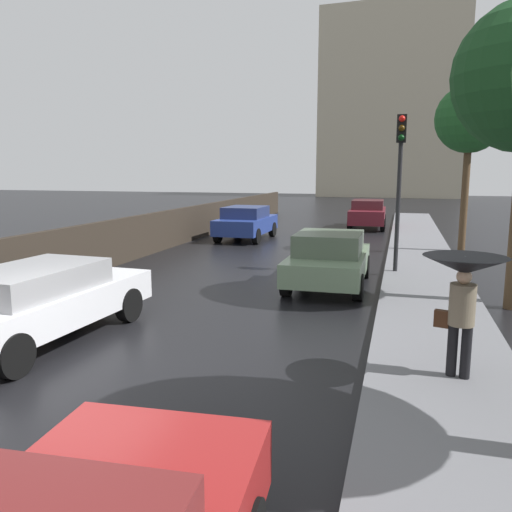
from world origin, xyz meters
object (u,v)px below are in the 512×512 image
car_blue_near_kerb (246,222)px  car_green_mid_road (329,259)px  traffic_light (400,164)px  street_tree_near (470,120)px  pedestrian_with_umbrella_near (464,279)px  car_white_far_lane (40,300)px  car_maroon_behind_camera (368,213)px

car_blue_near_kerb → car_green_mid_road: car_blue_near_kerb is taller
traffic_light → street_tree_near: 5.24m
car_blue_near_kerb → street_tree_near: (8.61, -1.77, 3.93)m
car_green_mid_road → pedestrian_with_umbrella_near: pedestrian_with_umbrella_near is taller
car_green_mid_road → traffic_light: traffic_light is taller
car_blue_near_kerb → car_green_mid_road: bearing=120.8°
car_white_far_lane → pedestrian_with_umbrella_near: pedestrian_with_umbrella_near is taller
car_maroon_behind_camera → traffic_light: traffic_light is taller
car_green_mid_road → street_tree_near: street_tree_near is taller
street_tree_near → car_white_far_lane: bearing=-124.0°
car_green_mid_road → car_white_far_lane: bearing=-127.5°
car_blue_near_kerb → car_white_far_lane: size_ratio=0.86×
traffic_light → car_blue_near_kerb: bearing=135.6°
car_maroon_behind_camera → car_white_far_lane: 20.23m
car_blue_near_kerb → street_tree_near: 9.63m
street_tree_near → traffic_light: bearing=-116.3°
car_green_mid_road → car_white_far_lane: 7.10m
car_green_mid_road → traffic_light: size_ratio=0.93×
car_maroon_behind_camera → street_tree_near: size_ratio=0.71×
car_white_far_lane → car_green_mid_road: bearing=-123.9°
pedestrian_with_umbrella_near → street_tree_near: bearing=99.8°
car_blue_near_kerb → car_white_far_lane: (0.47, -13.82, -0.03)m
car_white_far_lane → pedestrian_with_umbrella_near: 6.91m
car_green_mid_road → car_maroon_behind_camera: (0.06, 14.09, 0.04)m
car_green_mid_road → car_maroon_behind_camera: size_ratio=0.96×
car_white_far_lane → traffic_light: bearing=-124.9°
car_blue_near_kerb → car_green_mid_road: 9.43m
pedestrian_with_umbrella_near → traffic_light: size_ratio=0.39×
car_blue_near_kerb → traffic_light: bearing=136.1°
car_green_mid_road → street_tree_near: 8.45m
car_green_mid_road → street_tree_near: size_ratio=0.68×
car_maroon_behind_camera → car_white_far_lane: (-4.34, -19.76, -0.04)m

